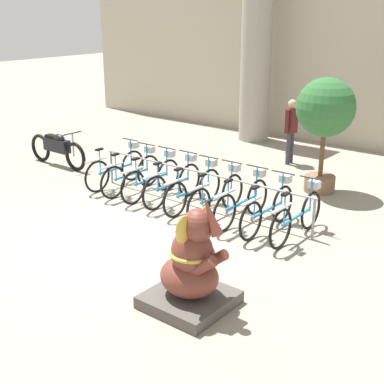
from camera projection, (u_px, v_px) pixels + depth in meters
name	position (u px, v px, depth m)	size (l,w,h in m)	color
ground_plane	(135.00, 239.00, 9.37)	(60.00, 60.00, 0.00)	gray
building_facade	(351.00, 39.00, 14.71)	(20.00, 0.20, 6.00)	#B2A893
column_left	(256.00, 51.00, 15.52)	(1.12, 1.12, 5.16)	gray
bike_rack	(198.00, 177.00, 10.66)	(5.17, 0.05, 0.77)	gray
bicycle_0	(117.00, 168.00, 12.03)	(0.48, 1.81, 1.00)	black
bicycle_1	(132.00, 173.00, 11.63)	(0.48, 1.81, 1.00)	black
bicycle_2	(152.00, 178.00, 11.31)	(0.48, 1.81, 1.00)	black
bicycle_3	(174.00, 183.00, 11.00)	(0.48, 1.81, 1.00)	black
bicycle_4	(194.00, 189.00, 10.63)	(0.48, 1.81, 1.00)	black
bicycle_5	(217.00, 195.00, 10.29)	(0.48, 1.81, 1.00)	black
bicycle_6	(243.00, 202.00, 9.97)	(0.48, 1.81, 1.00)	black
bicycle_7	(268.00, 209.00, 9.61)	(0.48, 1.81, 1.00)	black
bicycle_8	(297.00, 216.00, 9.29)	(0.48, 1.81, 1.00)	black
elephant_statue	(192.00, 269.00, 7.09)	(1.07, 1.07, 1.68)	#4C4742
motorcycle	(57.00, 148.00, 13.51)	(2.12, 0.55, 0.96)	black
person_pedestrian	(291.00, 126.00, 13.54)	(0.22, 0.47, 1.66)	#383342
potted_tree	(325.00, 113.00, 11.23)	(1.25, 1.25, 2.48)	brown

